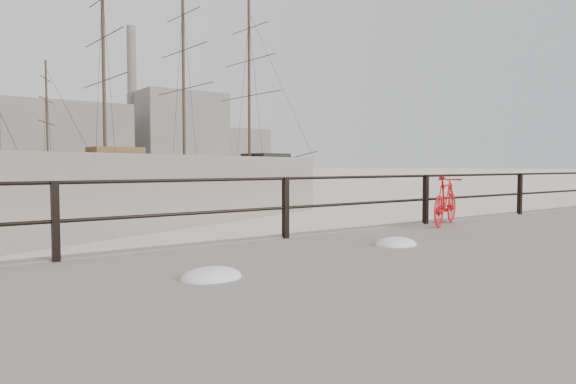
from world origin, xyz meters
TOP-DOWN VIEW (x-y plane):
  - ground at (0.00, 0.00)m, footprint 400.00×400.00m
  - guardrail at (0.00, -0.15)m, footprint 28.00×0.10m
  - bicycle at (-3.39, -0.55)m, footprint 1.59×0.87m
  - barque_black at (27.54, 80.22)m, footprint 64.73×24.61m
  - schooner_mid at (-0.56, 84.41)m, footprint 28.41×20.47m
  - industrial_west at (20.00, 140.00)m, footprint 32.00×18.00m
  - industrial_mid at (55.00, 145.00)m, footprint 26.00×20.00m
  - industrial_east at (78.00, 150.00)m, footprint 20.00×16.00m
  - smokestack at (42.00, 150.00)m, footprint 2.80×2.80m

SIDE VIEW (x-z plane):
  - ground at x=0.00m, z-range 0.00..0.00m
  - barque_black at x=27.54m, z-range -17.87..17.87m
  - schooner_mid at x=-0.56m, z-range -9.53..9.53m
  - bicycle at x=-3.39m, z-range 0.35..1.33m
  - guardrail at x=0.00m, z-range 0.35..1.35m
  - industrial_east at x=78.00m, z-range 0.00..14.00m
  - industrial_west at x=20.00m, z-range 0.00..18.00m
  - industrial_mid at x=55.00m, z-range 0.00..24.00m
  - smokestack at x=42.00m, z-range 0.00..44.00m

